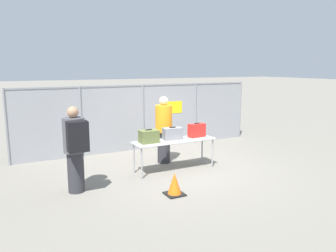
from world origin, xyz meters
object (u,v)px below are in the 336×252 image
traveler_hooded (75,146)px  traffic_cone (175,185)px  security_worker_near (164,129)px  utility_trailer (179,119)px  inspection_table (174,142)px  suitcase_grey (173,134)px  suitcase_red (197,130)px  suitcase_olive (149,137)px

traveler_hooded → traffic_cone: (1.77, -1.06, -0.79)m
traveler_hooded → security_worker_near: size_ratio=1.00×
utility_trailer → inspection_table: bearing=-120.8°
suitcase_grey → suitcase_red: (0.72, -0.02, 0.02)m
security_worker_near → traffic_cone: bearing=53.4°
security_worker_near → traffic_cone: 2.47m
inspection_table → suitcase_olive: bearing=178.6°
inspection_table → utility_trailer: bearing=59.2°
suitcase_grey → traffic_cone: (-0.78, -1.54, -0.73)m
suitcase_red → traveler_hooded: size_ratio=0.26×
suitcase_olive → suitcase_red: bearing=1.3°
inspection_table → traffic_cone: 1.75m
suitcase_red → traffic_cone: bearing=-134.6°
suitcase_olive → traveler_hooded: (-1.87, -0.43, 0.06)m
inspection_table → security_worker_near: (0.06, 0.73, 0.22)m
traveler_hooded → traffic_cone: 2.21m
suitcase_olive → security_worker_near: (0.77, 0.71, 0.00)m
suitcase_olive → security_worker_near: security_worker_near is taller
suitcase_grey → security_worker_near: size_ratio=0.28×
inspection_table → utility_trailer: (2.88, 4.84, -0.29)m
inspection_table → suitcase_grey: size_ratio=4.16×
suitcase_red → traveler_hooded: 3.30m
suitcase_red → utility_trailer: 5.29m
suitcase_olive → traveler_hooded: traveler_hooded is taller
suitcase_grey → security_worker_near: security_worker_near is taller
inspection_table → traveler_hooded: (-2.57, -0.41, 0.28)m
inspection_table → utility_trailer: 5.64m
suitcase_grey → traffic_cone: 1.88m
suitcase_grey → inspection_table: bearing=-78.9°
suitcase_olive → suitcase_red: size_ratio=0.97×
traffic_cone → suitcase_olive: bearing=86.4°
suitcase_olive → traffic_cone: suitcase_olive is taller
traveler_hooded → traffic_cone: traveler_hooded is taller
inspection_table → traveler_hooded: 2.62m
suitcase_red → utility_trailer: bearing=65.6°
inspection_table → security_worker_near: bearing=85.0°
utility_trailer → traffic_cone: (-3.68, -6.31, -0.22)m
suitcase_red → security_worker_near: size_ratio=0.25×
inspection_table → suitcase_red: 0.75m
suitcase_olive → utility_trailer: (3.58, 4.82, -0.51)m
suitcase_olive → suitcase_grey: 0.69m
suitcase_red → traveler_hooded: traveler_hooded is taller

